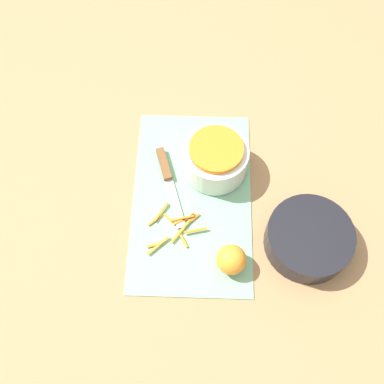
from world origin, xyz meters
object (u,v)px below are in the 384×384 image
(bowl_dark, at_px, (309,239))
(knife, at_px, (166,173))
(bowl_speckled, at_px, (215,158))
(orange_left, at_px, (231,260))

(bowl_dark, relative_size, knife, 0.91)
(bowl_speckled, height_order, knife, bowl_speckled)
(bowl_speckled, xyz_separation_m, knife, (0.02, -0.12, -0.04))
(knife, bearing_deg, bowl_speckled, 83.41)
(bowl_dark, xyz_separation_m, orange_left, (0.06, -0.17, 0.01))
(knife, distance_m, orange_left, 0.27)
(bowl_dark, bearing_deg, knife, -117.08)
(knife, xyz_separation_m, orange_left, (0.22, 0.15, 0.03))
(knife, height_order, orange_left, orange_left)
(knife, bearing_deg, bowl_dark, 45.85)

